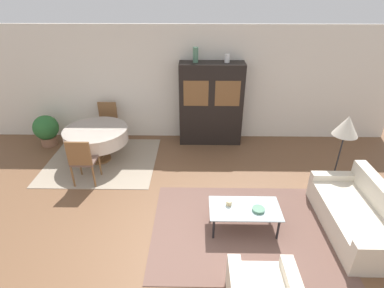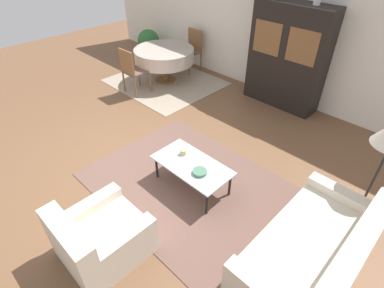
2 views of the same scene
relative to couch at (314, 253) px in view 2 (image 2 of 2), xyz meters
The scene contains 14 objects.
ground_plane 2.87m from the couch, behind, with size 14.00×14.00×0.00m, color brown.
wall_back 4.49m from the couch, 130.66° to the left, with size 10.00×0.06×2.70m.
area_rug 1.82m from the couch, behind, with size 2.89×2.13×0.01m.
dining_rug 5.06m from the couch, 156.62° to the left, with size 2.35×2.06×0.01m.
couch is the anchor object (origin of this frame).
armchair 2.30m from the couch, 139.97° to the right, with size 0.81×0.88×0.73m.
coffee_table 1.80m from the couch, behind, with size 1.10×0.58×0.40m.
display_cabinet 3.82m from the couch, 126.42° to the left, with size 1.46×0.48×1.94m.
dining_table 5.15m from the couch, 156.31° to the left, with size 1.34×1.34×0.75m.
dining_chair_near 4.86m from the couch, 166.00° to the left, with size 0.44×0.44×0.97m.
dining_chair_far 5.56m from the couch, 147.86° to the left, with size 0.44×0.44×0.97m.
cup 2.05m from the couch, behind, with size 0.09×0.09×0.08m.
bowl 1.61m from the couch, behind, with size 0.19×0.19×0.04m.
potted_plant 6.72m from the couch, 155.85° to the left, with size 0.58×0.58×0.75m.
Camera 2 is at (3.19, -1.86, 3.07)m, focal length 28.00 mm.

